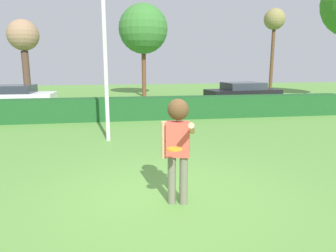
% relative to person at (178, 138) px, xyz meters
% --- Properties ---
extents(ground_plane, '(60.00, 60.00, 0.00)m').
position_rel_person_xyz_m(ground_plane, '(-0.14, 0.24, -1.15)').
color(ground_plane, '#5D933F').
extents(person, '(0.55, 0.81, 1.79)m').
position_rel_person_xyz_m(person, '(0.00, 0.00, 0.00)').
color(person, '#6A6956').
rests_on(person, ground).
extents(frisbee, '(0.24, 0.24, 0.03)m').
position_rel_person_xyz_m(frisbee, '(-0.14, -0.46, -0.06)').
color(frisbee, orange).
extents(lamppost, '(0.24, 0.24, 7.15)m').
position_rel_person_xyz_m(lamppost, '(-1.26, 4.73, 2.74)').
color(lamppost, silver).
rests_on(lamppost, ground).
extents(hedge_row, '(18.73, 0.90, 0.92)m').
position_rel_person_xyz_m(hedge_row, '(-0.14, 8.31, -0.69)').
color(hedge_row, '#1B5122').
rests_on(hedge_row, ground).
extents(parked_car_white, '(4.27, 1.96, 1.25)m').
position_rel_person_xyz_m(parked_car_white, '(-6.21, 12.08, -0.47)').
color(parked_car_white, white).
rests_on(parked_car_white, ground).
extents(parked_car_black, '(4.39, 2.26, 1.25)m').
position_rel_person_xyz_m(parked_car_black, '(6.23, 12.26, -0.47)').
color(parked_car_black, black).
rests_on(parked_car_black, ground).
extents(birch_tree, '(3.37, 3.37, 6.32)m').
position_rel_person_xyz_m(birch_tree, '(1.02, 17.59, 3.46)').
color(birch_tree, brown).
rests_on(birch_tree, ground).
extents(bare_elm_tree, '(1.52, 1.52, 6.22)m').
position_rel_person_xyz_m(bare_elm_tree, '(10.55, 17.42, 4.06)').
color(bare_elm_tree, brown).
rests_on(bare_elm_tree, ground).
extents(maple_tree, '(1.91, 1.91, 5.00)m').
position_rel_person_xyz_m(maple_tree, '(-6.56, 16.58, 2.70)').
color(maple_tree, '#4F372C').
rests_on(maple_tree, ground).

